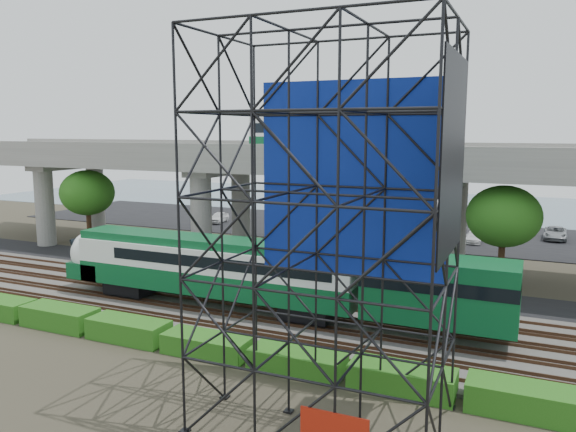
% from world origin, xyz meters
% --- Properties ---
extents(ground, '(140.00, 140.00, 0.00)m').
position_xyz_m(ground, '(0.00, 0.00, 0.00)').
color(ground, '#474233').
rests_on(ground, ground).
extents(ballast_bed, '(90.00, 12.00, 0.20)m').
position_xyz_m(ballast_bed, '(0.00, 2.00, 0.10)').
color(ballast_bed, slate).
rests_on(ballast_bed, ground).
extents(service_road, '(90.00, 5.00, 0.08)m').
position_xyz_m(service_road, '(0.00, 10.50, 0.04)').
color(service_road, black).
rests_on(service_road, ground).
extents(parking_lot, '(90.00, 18.00, 0.08)m').
position_xyz_m(parking_lot, '(0.00, 34.00, 0.04)').
color(parking_lot, black).
rests_on(parking_lot, ground).
extents(harbor_water, '(140.00, 40.00, 0.03)m').
position_xyz_m(harbor_water, '(0.00, 56.00, 0.01)').
color(harbor_water, slate).
rests_on(harbor_water, ground).
extents(rail_tracks, '(90.00, 9.52, 0.16)m').
position_xyz_m(rail_tracks, '(0.00, 2.00, 0.28)').
color(rail_tracks, '#472D1E').
rests_on(rail_tracks, ballast_bed).
extents(commuter_train, '(29.30, 3.06, 4.30)m').
position_xyz_m(commuter_train, '(-0.37, 2.00, 2.88)').
color(commuter_train, black).
rests_on(commuter_train, rail_tracks).
extents(overpass, '(80.00, 12.00, 12.40)m').
position_xyz_m(overpass, '(-0.04, 16.00, 8.21)').
color(overpass, '#9E9B93').
rests_on(overpass, ground).
extents(scaffold_tower, '(9.36, 6.36, 15.00)m').
position_xyz_m(scaffold_tower, '(8.71, -7.98, 7.47)').
color(scaffold_tower, black).
rests_on(scaffold_tower, ground).
extents(hedge_strip, '(34.60, 1.80, 1.20)m').
position_xyz_m(hedge_strip, '(1.01, -4.30, 0.56)').
color(hedge_strip, '#226015').
rests_on(hedge_strip, ground).
extents(trees, '(40.94, 16.94, 7.69)m').
position_xyz_m(trees, '(-4.67, 16.17, 5.57)').
color(trees, '#382314').
rests_on(trees, ground).
extents(suv, '(5.43, 4.11, 1.37)m').
position_xyz_m(suv, '(-18.11, 11.15, 0.77)').
color(suv, black).
rests_on(suv, service_road).
extents(parked_cars, '(39.64, 9.61, 1.32)m').
position_xyz_m(parked_cars, '(0.90, 33.70, 0.69)').
color(parked_cars, white).
rests_on(parked_cars, parking_lot).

